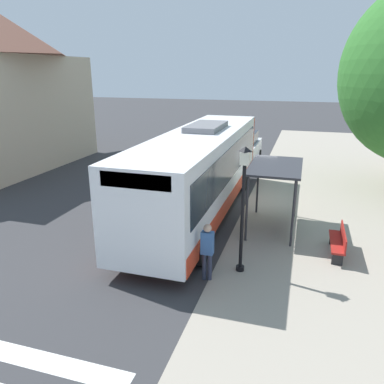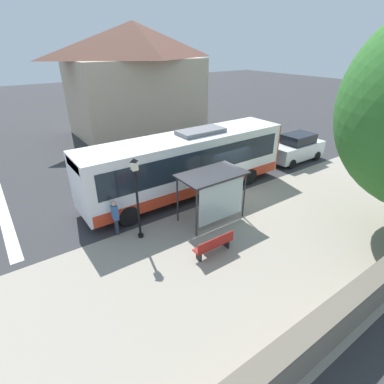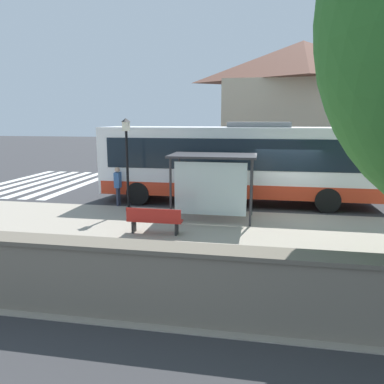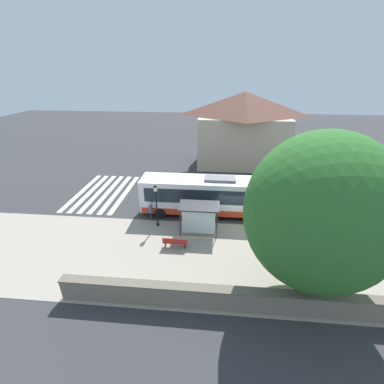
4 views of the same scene
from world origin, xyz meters
TOP-DOWN VIEW (x-y plane):
  - ground_plane at (0.00, 0.00)m, footprint 120.00×120.00m
  - sidewalk_plaza at (-4.50, 0.00)m, footprint 9.00×44.00m
  - bus at (1.65, 2.04)m, footprint 2.68×11.89m
  - bus_shelter at (-1.49, 2.74)m, footprint 1.81×3.12m
  - pedestrian at (0.06, 6.98)m, footprint 0.34×0.22m
  - bench at (-3.55, 4.34)m, footprint 0.40×1.79m
  - street_lamp_near at (-0.75, 6.23)m, footprint 0.28×0.28m
  - parked_car_behind_bus at (1.44, -7.25)m, footprint 1.93×4.32m

SIDE VIEW (x-z plane):
  - ground_plane at x=0.00m, z-range 0.00..0.00m
  - sidewalk_plaza at x=-4.50m, z-range 0.00..0.02m
  - bench at x=-3.55m, z-range 0.04..0.92m
  - parked_car_behind_bus at x=1.44m, z-range -0.03..1.92m
  - pedestrian at x=0.06m, z-range 0.15..1.83m
  - bus at x=1.65m, z-range 0.07..3.62m
  - bus_shelter at x=-1.49m, z-range 0.82..3.23m
  - street_lamp_near at x=-0.75m, z-range 0.36..4.07m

